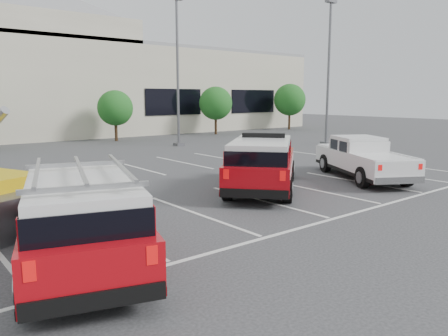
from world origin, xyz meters
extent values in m
plane|color=#2E2E30|center=(0.00, 0.00, 0.00)|extent=(120.00, 120.00, 0.00)
cube|color=silver|center=(0.00, 4.50, 0.01)|extent=(23.00, 15.00, 0.01)
cube|color=beige|center=(0.00, 32.00, 4.00)|extent=(60.00, 15.00, 8.00)
cube|color=gray|center=(0.00, 32.00, 8.15)|extent=(60.00, 15.00, 0.30)
cube|color=beige|center=(2.00, 30.50, 9.00)|extent=(14.00, 12.00, 2.00)
pyramid|color=gray|center=(2.00, 30.50, 11.60)|extent=(15.98, 15.98, 3.20)
cylinder|color=#3F2B19|center=(5.00, 22.00, 0.76)|extent=(0.24, 0.24, 1.51)
sphere|color=#15501A|center=(5.00, 22.00, 2.60)|extent=(2.77, 2.77, 2.77)
sphere|color=#15501A|center=(5.40, 22.20, 2.18)|extent=(1.85, 1.85, 1.85)
cylinder|color=#3F2B19|center=(15.00, 22.00, 0.84)|extent=(0.24, 0.24, 1.67)
sphere|color=#15501A|center=(15.00, 22.00, 2.88)|extent=(3.07, 3.07, 3.07)
sphere|color=#15501A|center=(15.40, 22.20, 2.42)|extent=(2.05, 2.05, 2.05)
cylinder|color=#3F2B19|center=(25.00, 22.00, 0.92)|extent=(0.24, 0.24, 1.84)
sphere|color=#15501A|center=(25.00, 22.00, 3.16)|extent=(3.37, 3.37, 3.37)
sphere|color=#15501A|center=(25.40, 22.20, 2.65)|extent=(2.24, 2.24, 2.24)
cube|color=#59595E|center=(7.00, 16.00, 0.10)|extent=(0.60, 0.60, 0.20)
cylinder|color=#59595E|center=(7.00, 16.00, 5.00)|extent=(0.18, 0.18, 10.00)
cube|color=#59595E|center=(16.00, 10.00, 0.10)|extent=(0.60, 0.60, 0.20)
cylinder|color=#59595E|center=(16.00, 10.00, 5.00)|extent=(0.18, 0.18, 10.00)
cube|color=#59595E|center=(16.00, 10.00, 10.12)|extent=(0.90, 0.40, 0.24)
cube|color=#A6080F|center=(1.22, 1.35, 0.83)|extent=(5.93, 5.59, 0.91)
cube|color=black|center=(0.82, 0.99, 1.52)|extent=(4.51, 4.31, 0.48)
cube|color=silver|center=(0.82, 0.99, 1.85)|extent=(4.42, 4.22, 0.17)
cube|color=black|center=(1.52, 1.61, 2.02)|extent=(1.29, 1.41, 0.16)
cube|color=silver|center=(6.13, 0.30, 0.75)|extent=(4.54, 5.96, 0.83)
cube|color=black|center=(6.39, 0.75, 1.38)|extent=(2.58, 2.66, 0.44)
cube|color=silver|center=(6.39, 0.75, 1.68)|extent=(2.53, 2.61, 0.16)
cube|color=#A6080F|center=(-6.88, -1.82, 0.81)|extent=(3.68, 5.86, 0.90)
cube|color=black|center=(-7.04, -2.33, 1.50)|extent=(3.00, 4.17, 0.47)
cube|color=silver|center=(-7.04, -2.33, 1.82)|extent=(2.94, 4.09, 0.17)
cube|color=#A5A5A8|center=(-7.04, -2.33, 2.12)|extent=(2.95, 3.83, 0.06)
camera|label=1|loc=(-9.99, -10.31, 3.46)|focal=35.00mm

